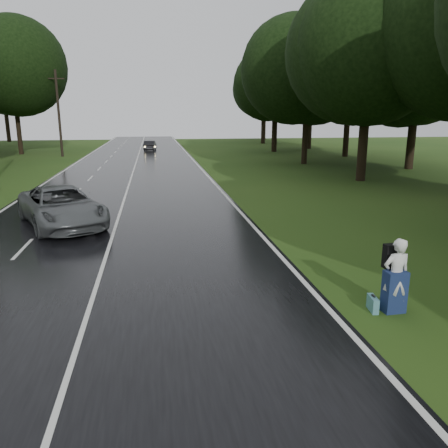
# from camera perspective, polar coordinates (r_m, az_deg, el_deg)

# --- Properties ---
(ground) EXTENTS (160.00, 160.00, 0.00)m
(ground) POSITION_cam_1_polar(r_m,az_deg,el_deg) (9.35, -19.06, -16.87)
(ground) COLOR #2C4815
(ground) RESTS_ON ground
(road) EXTENTS (12.00, 140.00, 0.04)m
(road) POSITION_cam_1_polar(r_m,az_deg,el_deg) (28.35, -12.41, 4.21)
(road) COLOR black
(road) RESTS_ON ground
(lane_center) EXTENTS (0.12, 140.00, 0.01)m
(lane_center) POSITION_cam_1_polar(r_m,az_deg,el_deg) (28.35, -12.41, 4.26)
(lane_center) COLOR silver
(lane_center) RESTS_ON road
(grey_car) EXTENTS (4.92, 6.58, 1.66)m
(grey_car) POSITION_cam_1_polar(r_m,az_deg,el_deg) (19.96, -20.25, 2.13)
(grey_car) COLOR #55595B
(grey_car) RESTS_ON road
(far_car) EXTENTS (1.70, 3.98, 1.28)m
(far_car) POSITION_cam_1_polar(r_m,az_deg,el_deg) (59.79, -9.54, 9.96)
(far_car) COLOR black
(far_car) RESTS_ON road
(hitchhiker) EXTENTS (0.70, 0.63, 1.86)m
(hitchhiker) POSITION_cam_1_polar(r_m,az_deg,el_deg) (11.42, 21.26, -6.52)
(hitchhiker) COLOR silver
(hitchhiker) RESTS_ON ground
(suitcase) EXTENTS (0.22, 0.53, 0.36)m
(suitcase) POSITION_cam_1_polar(r_m,az_deg,el_deg) (11.53, 18.67, -9.74)
(suitcase) COLOR teal
(suitcase) RESTS_ON ground
(utility_pole_far) EXTENTS (1.80, 0.28, 9.42)m
(utility_pole_far) POSITION_cam_1_polar(r_m,az_deg,el_deg) (54.02, -20.13, 8.18)
(utility_pole_far) COLOR black
(utility_pole_far) RESTS_ON ground
(tree_left_f) EXTENTS (11.07, 11.07, 17.30)m
(tree_left_f) POSITION_cam_1_polar(r_m,az_deg,el_deg) (59.18, -24.70, 8.19)
(tree_left_f) COLOR black
(tree_left_f) RESTS_ON ground
(tree_right_d) EXTENTS (9.83, 9.83, 15.36)m
(tree_right_d) POSITION_cam_1_polar(r_m,az_deg,el_deg) (33.67, 17.18, 5.38)
(tree_right_d) COLOR black
(tree_right_d) RESTS_ON ground
(tree_right_e) EXTENTS (9.47, 9.47, 14.79)m
(tree_right_e) POSITION_cam_1_polar(r_m,az_deg,el_deg) (43.92, 10.28, 7.65)
(tree_right_e) COLOR black
(tree_right_e) RESTS_ON ground
(tree_right_f) EXTENTS (9.37, 9.37, 14.64)m
(tree_right_f) POSITION_cam_1_polar(r_m,az_deg,el_deg) (58.00, 6.47, 9.27)
(tree_right_f) COLOR black
(tree_right_f) RESTS_ON ground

